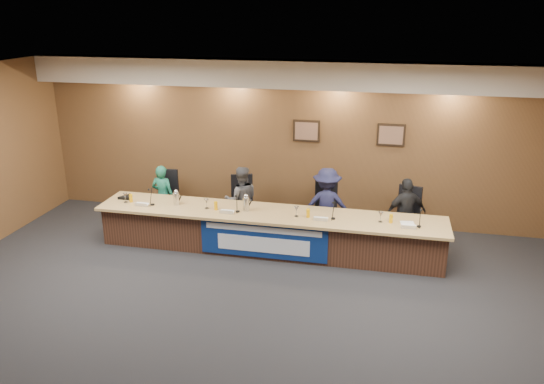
{
  "coord_description": "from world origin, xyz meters",
  "views": [
    {
      "loc": [
        1.91,
        -5.99,
        4.14
      ],
      "look_at": [
        0.03,
        2.55,
        1.06
      ],
      "focal_mm": 35.0,
      "sensor_mm": 36.0,
      "label": 1
    }
  ],
  "objects_px": {
    "panelist_a": "(163,196)",
    "office_chair_c": "(327,214)",
    "carafe_mid": "(246,204)",
    "banner": "(263,240)",
    "carafe_left": "(176,199)",
    "office_chair_a": "(166,201)",
    "dais_body": "(269,232)",
    "office_chair_d": "(405,220)",
    "office_chair_b": "(243,207)",
    "speakerphone": "(126,197)",
    "panelist_c": "(327,205)",
    "panelist_b": "(241,200)",
    "panelist_d": "(406,213)"
  },
  "relations": [
    {
      "from": "carafe_left",
      "to": "carafe_mid",
      "type": "xyz_separation_m",
      "value": [
        1.3,
        -0.02,
        0.01
      ]
    },
    {
      "from": "dais_body",
      "to": "speakerphone",
      "type": "height_order",
      "value": "speakerphone"
    },
    {
      "from": "office_chair_d",
      "to": "speakerphone",
      "type": "height_order",
      "value": "speakerphone"
    },
    {
      "from": "panelist_d",
      "to": "carafe_left",
      "type": "xyz_separation_m",
      "value": [
        -4.04,
        -0.7,
        0.21
      ]
    },
    {
      "from": "dais_body",
      "to": "speakerphone",
      "type": "bearing_deg",
      "value": 178.77
    },
    {
      "from": "office_chair_d",
      "to": "carafe_left",
      "type": "distance_m",
      "value": 4.14
    },
    {
      "from": "office_chair_d",
      "to": "panelist_b",
      "type": "bearing_deg",
      "value": -160.48
    },
    {
      "from": "dais_body",
      "to": "office_chair_a",
      "type": "distance_m",
      "value": 2.4
    },
    {
      "from": "panelist_c",
      "to": "carafe_mid",
      "type": "height_order",
      "value": "panelist_c"
    },
    {
      "from": "office_chair_a",
      "to": "office_chair_d",
      "type": "distance_m",
      "value": 4.62
    },
    {
      "from": "panelist_b",
      "to": "carafe_left",
      "type": "relative_size",
      "value": 5.89
    },
    {
      "from": "panelist_d",
      "to": "office_chair_c",
      "type": "height_order",
      "value": "panelist_d"
    },
    {
      "from": "office_chair_b",
      "to": "office_chair_c",
      "type": "height_order",
      "value": "same"
    },
    {
      "from": "office_chair_a",
      "to": "carafe_left",
      "type": "height_order",
      "value": "carafe_left"
    },
    {
      "from": "panelist_c",
      "to": "carafe_left",
      "type": "relative_size",
      "value": 6.22
    },
    {
      "from": "banner",
      "to": "panelist_a",
      "type": "relative_size",
      "value": 1.77
    },
    {
      "from": "speakerphone",
      "to": "carafe_mid",
      "type": "bearing_deg",
      "value": -2.74
    },
    {
      "from": "dais_body",
      "to": "office_chair_a",
      "type": "relative_size",
      "value": 12.5
    },
    {
      "from": "office_chair_b",
      "to": "office_chair_c",
      "type": "xyz_separation_m",
      "value": [
        1.62,
        0.0,
        0.0
      ]
    },
    {
      "from": "dais_body",
      "to": "office_chair_d",
      "type": "xyz_separation_m",
      "value": [
        2.35,
        0.77,
        0.13
      ]
    },
    {
      "from": "dais_body",
      "to": "office_chair_c",
      "type": "height_order",
      "value": "dais_body"
    },
    {
      "from": "panelist_c",
      "to": "speakerphone",
      "type": "bearing_deg",
      "value": 2.93
    },
    {
      "from": "banner",
      "to": "panelist_b",
      "type": "xyz_separation_m",
      "value": [
        -0.68,
        1.08,
        0.28
      ]
    },
    {
      "from": "office_chair_c",
      "to": "panelist_c",
      "type": "bearing_deg",
      "value": -102.92
    },
    {
      "from": "carafe_left",
      "to": "office_chair_c",
      "type": "bearing_deg",
      "value": 16.97
    },
    {
      "from": "carafe_left",
      "to": "carafe_mid",
      "type": "height_order",
      "value": "carafe_mid"
    },
    {
      "from": "panelist_c",
      "to": "panelist_d",
      "type": "bearing_deg",
      "value": 173.49
    },
    {
      "from": "banner",
      "to": "office_chair_c",
      "type": "xyz_separation_m",
      "value": [
        0.94,
        1.18,
        0.1
      ]
    },
    {
      "from": "panelist_c",
      "to": "office_chair_d",
      "type": "relative_size",
      "value": 2.91
    },
    {
      "from": "panelist_a",
      "to": "banner",
      "type": "bearing_deg",
      "value": 158.5
    },
    {
      "from": "dais_body",
      "to": "panelist_d",
      "type": "relative_size",
      "value": 4.61
    },
    {
      "from": "office_chair_d",
      "to": "office_chair_c",
      "type": "bearing_deg",
      "value": -162.37
    },
    {
      "from": "office_chair_d",
      "to": "office_chair_b",
      "type": "bearing_deg",
      "value": -162.37
    },
    {
      "from": "panelist_a",
      "to": "office_chair_b",
      "type": "bearing_deg",
      "value": -172.43
    },
    {
      "from": "carafe_left",
      "to": "office_chair_a",
      "type": "bearing_deg",
      "value": 125.88
    },
    {
      "from": "carafe_mid",
      "to": "banner",
      "type": "bearing_deg",
      "value": -43.05
    },
    {
      "from": "office_chair_b",
      "to": "panelist_a",
      "type": "bearing_deg",
      "value": 164.2
    },
    {
      "from": "panelist_b",
      "to": "carafe_mid",
      "type": "distance_m",
      "value": 0.81
    },
    {
      "from": "carafe_mid",
      "to": "speakerphone",
      "type": "bearing_deg",
      "value": 177.26
    },
    {
      "from": "banner",
      "to": "carafe_left",
      "type": "relative_size",
      "value": 9.81
    },
    {
      "from": "carafe_mid",
      "to": "panelist_a",
      "type": "bearing_deg",
      "value": 159.07
    },
    {
      "from": "panelist_a",
      "to": "panelist_b",
      "type": "relative_size",
      "value": 0.94
    },
    {
      "from": "banner",
      "to": "office_chair_d",
      "type": "relative_size",
      "value": 4.58
    },
    {
      "from": "panelist_d",
      "to": "office_chair_d",
      "type": "bearing_deg",
      "value": -114.53
    },
    {
      "from": "panelist_d",
      "to": "panelist_a",
      "type": "bearing_deg",
      "value": -24.53
    },
    {
      "from": "carafe_mid",
      "to": "speakerphone",
      "type": "height_order",
      "value": "carafe_mid"
    },
    {
      "from": "office_chair_d",
      "to": "panelist_c",
      "type": "bearing_deg",
      "value": -158.32
    },
    {
      "from": "panelist_a",
      "to": "office_chair_c",
      "type": "xyz_separation_m",
      "value": [
        3.21,
        0.1,
        -0.14
      ]
    },
    {
      "from": "banner",
      "to": "panelist_d",
      "type": "xyz_separation_m",
      "value": [
        2.35,
        1.08,
        0.27
      ]
    },
    {
      "from": "banner",
      "to": "panelist_a",
      "type": "bearing_deg",
      "value": 154.52
    }
  ]
}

